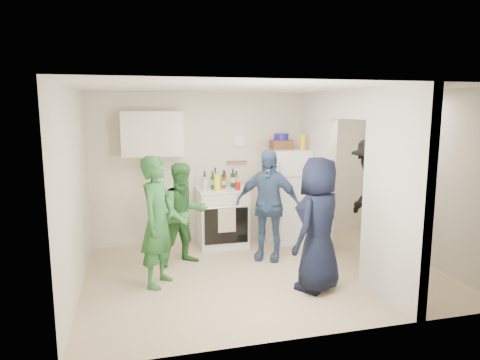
% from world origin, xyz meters
% --- Properties ---
extents(floor, '(4.80, 4.80, 0.00)m').
position_xyz_m(floor, '(0.00, 0.00, 0.00)').
color(floor, beige).
rests_on(floor, ground).
extents(wall_back, '(4.80, 0.00, 4.80)m').
position_xyz_m(wall_back, '(0.00, 1.70, 1.25)').
color(wall_back, silver).
rests_on(wall_back, floor).
extents(wall_front, '(4.80, 0.00, 4.80)m').
position_xyz_m(wall_front, '(0.00, -1.70, 1.25)').
color(wall_front, silver).
rests_on(wall_front, floor).
extents(wall_left, '(0.00, 3.40, 3.40)m').
position_xyz_m(wall_left, '(-2.40, 0.00, 1.25)').
color(wall_left, silver).
rests_on(wall_left, floor).
extents(wall_right, '(0.00, 3.40, 3.40)m').
position_xyz_m(wall_right, '(2.40, 0.00, 1.25)').
color(wall_right, silver).
rests_on(wall_right, floor).
extents(ceiling, '(4.80, 4.80, 0.00)m').
position_xyz_m(ceiling, '(0.00, 0.00, 2.50)').
color(ceiling, white).
rests_on(ceiling, wall_back).
extents(partition_pier_back, '(0.12, 1.20, 2.50)m').
position_xyz_m(partition_pier_back, '(1.20, 1.10, 1.25)').
color(partition_pier_back, silver).
rests_on(partition_pier_back, floor).
extents(partition_pier_front, '(0.12, 1.20, 2.50)m').
position_xyz_m(partition_pier_front, '(1.20, -1.10, 1.25)').
color(partition_pier_front, silver).
rests_on(partition_pier_front, floor).
extents(partition_header, '(0.12, 1.00, 0.40)m').
position_xyz_m(partition_header, '(1.20, 0.00, 2.30)').
color(partition_header, silver).
rests_on(partition_header, partition_pier_back).
extents(stove, '(0.81, 0.67, 0.96)m').
position_xyz_m(stove, '(-0.32, 1.37, 0.48)').
color(stove, white).
rests_on(stove, floor).
extents(upper_cabinet, '(0.95, 0.34, 0.70)m').
position_xyz_m(upper_cabinet, '(-1.40, 1.52, 1.85)').
color(upper_cabinet, silver).
rests_on(upper_cabinet, wall_back).
extents(fridge, '(0.65, 0.63, 1.57)m').
position_xyz_m(fridge, '(0.80, 1.34, 0.79)').
color(fridge, white).
rests_on(fridge, floor).
extents(wicker_basket, '(0.35, 0.25, 0.15)m').
position_xyz_m(wicker_basket, '(0.70, 1.39, 1.65)').
color(wicker_basket, brown).
rests_on(wicker_basket, fridge).
extents(blue_bowl, '(0.24, 0.24, 0.11)m').
position_xyz_m(blue_bowl, '(0.70, 1.39, 1.78)').
color(blue_bowl, navy).
rests_on(blue_bowl, wicker_basket).
extents(yellow_cup_stack_top, '(0.09, 0.09, 0.25)m').
position_xyz_m(yellow_cup_stack_top, '(1.02, 1.24, 1.70)').
color(yellow_cup_stack_top, yellow).
rests_on(yellow_cup_stack_top, fridge).
extents(wall_clock, '(0.22, 0.02, 0.22)m').
position_xyz_m(wall_clock, '(0.05, 1.68, 1.70)').
color(wall_clock, white).
rests_on(wall_clock, wall_back).
extents(spice_shelf, '(0.35, 0.08, 0.03)m').
position_xyz_m(spice_shelf, '(0.00, 1.65, 1.35)').
color(spice_shelf, olive).
rests_on(spice_shelf, wall_back).
extents(nook_window, '(0.03, 0.70, 0.80)m').
position_xyz_m(nook_window, '(2.38, 0.20, 1.65)').
color(nook_window, black).
rests_on(nook_window, wall_right).
extents(nook_window_frame, '(0.04, 0.76, 0.86)m').
position_xyz_m(nook_window_frame, '(2.36, 0.20, 1.65)').
color(nook_window_frame, white).
rests_on(nook_window_frame, wall_right).
extents(nook_valance, '(0.04, 0.82, 0.18)m').
position_xyz_m(nook_valance, '(2.34, 0.20, 2.00)').
color(nook_valance, white).
rests_on(nook_valance, wall_right).
extents(yellow_cup_stack_stove, '(0.09, 0.09, 0.25)m').
position_xyz_m(yellow_cup_stack_stove, '(-0.44, 1.15, 1.09)').
color(yellow_cup_stack_stove, '#F4FF15').
rests_on(yellow_cup_stack_stove, stove).
extents(red_cup, '(0.09, 0.09, 0.12)m').
position_xyz_m(red_cup, '(-0.10, 1.17, 1.02)').
color(red_cup, '#B90F0C').
rests_on(red_cup, stove).
extents(person_green_left, '(0.65, 0.73, 1.67)m').
position_xyz_m(person_green_left, '(-1.44, -0.01, 0.83)').
color(person_green_left, '#2C6E2C').
rests_on(person_green_left, floor).
extents(person_green_center, '(0.85, 0.75, 1.48)m').
position_xyz_m(person_green_center, '(-1.02, 0.66, 0.74)').
color(person_green_center, '#327239').
rests_on(person_green_center, floor).
extents(person_denim, '(1.04, 0.84, 1.66)m').
position_xyz_m(person_denim, '(0.21, 0.58, 0.83)').
color(person_denim, '#38517B').
rests_on(person_denim, floor).
extents(person_navy, '(0.97, 0.92, 1.67)m').
position_xyz_m(person_navy, '(0.47, -0.64, 0.83)').
color(person_navy, black).
rests_on(person_navy, floor).
extents(person_nook, '(0.89, 1.30, 1.85)m').
position_xyz_m(person_nook, '(1.66, 0.11, 0.92)').
color(person_nook, black).
rests_on(person_nook, floor).
extents(bottle_a, '(0.06, 0.06, 0.28)m').
position_xyz_m(bottle_a, '(-0.58, 1.48, 1.10)').
color(bottle_a, olive).
rests_on(bottle_a, stove).
extents(bottle_b, '(0.06, 0.06, 0.29)m').
position_xyz_m(bottle_b, '(-0.49, 1.30, 1.11)').
color(bottle_b, '#1B5328').
rests_on(bottle_b, stove).
extents(bottle_c, '(0.07, 0.07, 0.32)m').
position_xyz_m(bottle_c, '(-0.40, 1.52, 1.12)').
color(bottle_c, '#A7B2B5').
rests_on(bottle_c, stove).
extents(bottle_d, '(0.07, 0.07, 0.25)m').
position_xyz_m(bottle_d, '(-0.30, 1.33, 1.08)').
color(bottle_d, brown).
rests_on(bottle_d, stove).
extents(bottle_e, '(0.06, 0.06, 0.25)m').
position_xyz_m(bottle_e, '(-0.22, 1.57, 1.08)').
color(bottle_e, '#A8B3BA').
rests_on(bottle_e, stove).
extents(bottle_f, '(0.08, 0.08, 0.31)m').
position_xyz_m(bottle_f, '(-0.13, 1.40, 1.12)').
color(bottle_f, '#14381F').
rests_on(bottle_f, stove).
extents(bottle_g, '(0.08, 0.08, 0.25)m').
position_xyz_m(bottle_g, '(-0.04, 1.50, 1.09)').
color(bottle_g, '#969F34').
rests_on(bottle_g, stove).
extents(bottle_h, '(0.08, 0.08, 0.29)m').
position_xyz_m(bottle_h, '(-0.62, 1.24, 1.11)').
color(bottle_h, silver).
rests_on(bottle_h, stove).
extents(bottle_i, '(0.07, 0.07, 0.29)m').
position_xyz_m(bottle_i, '(-0.26, 1.48, 1.10)').
color(bottle_i, '#5B300F').
rests_on(bottle_i, stove).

